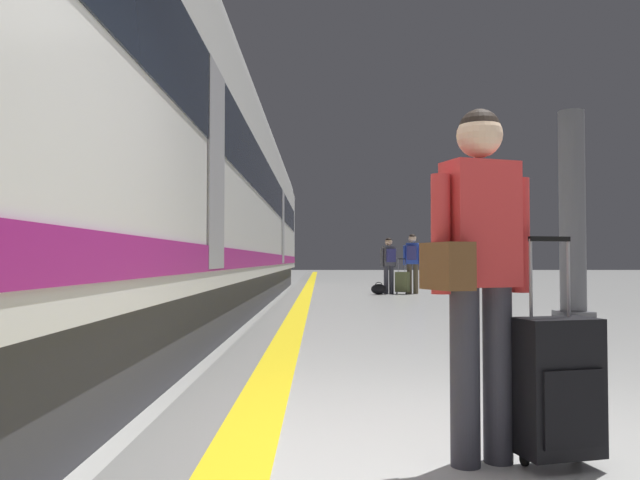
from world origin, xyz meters
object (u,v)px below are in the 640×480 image
Objects in this scene: high_speed_train at (184,175)px; rolling_suitcase_foreground at (561,387)px; platform_pillar at (575,218)px; traveller_foreground at (481,257)px; suitcase_near at (405,282)px; passenger_mid at (392,261)px; passenger_near at (415,258)px; duffel_bag_mid at (381,289)px.

rolling_suitcase_foreground is at bearing -66.18° from high_speed_train.
high_speed_train is at bearing 177.96° from platform_pillar.
rolling_suitcase_foreground is 0.31× the size of platform_pillar.
traveller_foreground reaches higher than rolling_suitcase_foreground.
passenger_mid is at bearing 172.32° from suitcase_near.
rolling_suitcase_foreground is 15.54m from passenger_near.
traveller_foreground is 15.09m from duffel_bag_mid.
traveller_foreground is 3.92× the size of duffel_bag_mid.
passenger_near is (1.57, 15.44, 0.66)m from rolling_suitcase_foreground.
platform_pillar is at bearing -72.08° from passenger_mid.
high_speed_train is 8.59m from passenger_mid.
suitcase_near is 0.73m from passenger_mid.
traveller_foreground is 0.48× the size of platform_pillar.
traveller_foreground reaches higher than passenger_mid.
high_speed_train is at bearing -125.67° from passenger_near.
high_speed_train reaches higher than rolling_suitcase_foreground.
high_speed_train reaches higher than platform_pillar.
passenger_mid reaches higher than suitcase_near.
high_speed_train is 8.91m from traveller_foreground.
passenger_mid is at bearing 39.36° from duffel_bag_mid.
passenger_mid is (4.50, 7.16, -1.53)m from high_speed_train.
passenger_near is 0.70m from passenger_mid.
passenger_mid is at bearing 107.92° from platform_pillar.
suitcase_near is 0.63× the size of passenger_mid.
passenger_near is 7.71m from platform_pillar.
platform_pillar is (3.64, 7.91, 0.73)m from traveller_foreground.
suitcase_near is at bearing 55.50° from high_speed_train.
traveller_foreground is (3.26, -8.15, -1.51)m from high_speed_train.
platform_pillar is (3.27, 7.96, 1.34)m from rolling_suitcase_foreground.
high_speed_train is 9.21m from rolling_suitcase_foreground.
passenger_near is 1.07× the size of passenger_mid.
suitcase_near reaches higher than duffel_bag_mid.
passenger_mid reaches higher than duffel_bag_mid.
suitcase_near is at bearing 16.97° from duffel_bag_mid.
platform_pillar is at bearing -74.69° from suitcase_near.
duffel_bag_mid is at bearing -161.04° from passenger_near.
suitcase_near is at bearing 105.31° from platform_pillar.
traveller_foreground is at bearing -96.08° from suitcase_near.
suitcase_near is (1.63, 15.26, -0.65)m from traveller_foreground.
passenger_mid is at bearing 57.83° from high_speed_train.
rolling_suitcase_foreground is at bearing -93.28° from passenger_mid.
rolling_suitcase_foreground is (3.62, -8.20, -2.12)m from high_speed_train.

